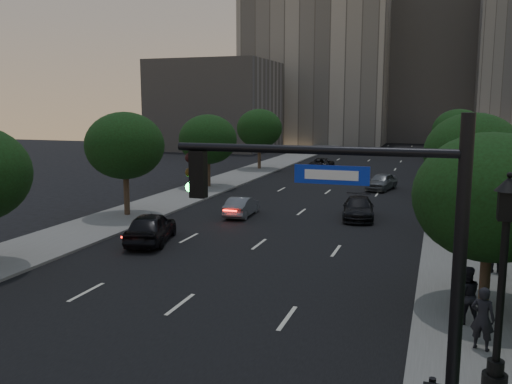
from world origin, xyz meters
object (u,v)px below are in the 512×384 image
(sedan_near_right, at_px, (358,208))
(sedan_mid_left, at_px, (242,206))
(street_lamp, at_px, (501,297))
(pedestrian_a, at_px, (483,318))
(traffic_signal_mast, at_px, (394,295))
(pedestrian_b, at_px, (466,295))
(sedan_near_left, at_px, (151,227))
(sedan_far_right, at_px, (382,182))
(pedestrian_c, at_px, (496,255))
(sedan_far_left, at_px, (322,164))

(sedan_near_right, bearing_deg, sedan_mid_left, -175.34)
(street_lamp, relative_size, pedestrian_a, 3.01)
(traffic_signal_mast, distance_m, pedestrian_b, 8.68)
(traffic_signal_mast, relative_size, sedan_near_left, 1.46)
(street_lamp, height_order, sedan_near_right, street_lamp)
(sedan_mid_left, distance_m, sedan_far_right, 15.86)
(street_lamp, bearing_deg, traffic_signal_mast, -121.63)
(sedan_near_left, distance_m, sedan_near_right, 13.40)
(pedestrian_a, distance_m, pedestrian_c, 8.03)
(sedan_far_right, bearing_deg, sedan_mid_left, -104.73)
(street_lamp, bearing_deg, pedestrian_a, 92.83)
(sedan_near_left, bearing_deg, pedestrian_c, 164.05)
(sedan_near_right, distance_m, pedestrian_c, 12.22)
(street_lamp, height_order, pedestrian_b, street_lamp)
(pedestrian_b, relative_size, pedestrian_c, 1.22)
(sedan_near_left, relative_size, pedestrian_c, 3.10)
(street_lamp, xyz_separation_m, sedan_near_right, (-6.22, 20.47, -1.96))
(traffic_signal_mast, xyz_separation_m, sedan_near_right, (-4.01, 24.06, -3.00))
(pedestrian_c, bearing_deg, sedan_far_right, -62.80)
(traffic_signal_mast, bearing_deg, street_lamp, 58.37)
(pedestrian_a, relative_size, pedestrian_c, 1.21)
(sedan_far_left, distance_m, pedestrian_b, 42.80)
(sedan_far_right, distance_m, pedestrian_c, 23.35)
(street_lamp, relative_size, sedan_mid_left, 1.45)
(sedan_near_left, height_order, sedan_near_right, sedan_near_left)
(sedan_near_left, xyz_separation_m, sedan_mid_left, (2.12, 7.95, -0.17))
(sedan_near_right, xyz_separation_m, pedestrian_c, (7.15, -9.90, 0.24))
(sedan_far_right, xyz_separation_m, pedestrian_b, (5.54, -28.33, 0.37))
(traffic_signal_mast, height_order, sedan_mid_left, traffic_signal_mast)
(traffic_signal_mast, bearing_deg, pedestrian_b, 78.11)
(sedan_far_right, relative_size, pedestrian_a, 2.27)
(sedan_mid_left, height_order, sedan_far_right, sedan_far_right)
(street_lamp, xyz_separation_m, sedan_far_right, (-6.03, 32.86, -1.91))
(traffic_signal_mast, relative_size, street_lamp, 1.25)
(sedan_mid_left, height_order, sedan_near_right, sedan_near_right)
(sedan_mid_left, height_order, sedan_far_left, sedan_far_left)
(traffic_signal_mast, xyz_separation_m, pedestrian_b, (1.71, 8.11, -2.58))
(sedan_mid_left, xyz_separation_m, sedan_far_left, (-0.27, 26.36, 0.05))
(sedan_far_right, bearing_deg, sedan_near_right, -77.56)
(traffic_signal_mast, relative_size, sedan_near_right, 1.50)
(sedan_near_left, height_order, sedan_mid_left, sedan_near_left)
(sedan_near_left, relative_size, sedan_far_left, 0.97)
(sedan_far_left, height_order, sedan_near_right, sedan_far_left)
(sedan_far_left, height_order, pedestrian_c, pedestrian_c)
(traffic_signal_mast, distance_m, sedan_near_right, 24.57)
(sedan_far_left, xyz_separation_m, pedestrian_b, (13.25, -40.70, 0.41))
(sedan_near_left, distance_m, pedestrian_a, 17.56)
(sedan_far_right, height_order, pedestrian_c, pedestrian_c)
(sedan_mid_left, distance_m, sedan_near_right, 7.44)
(sedan_far_left, height_order, pedestrian_b, pedestrian_b)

